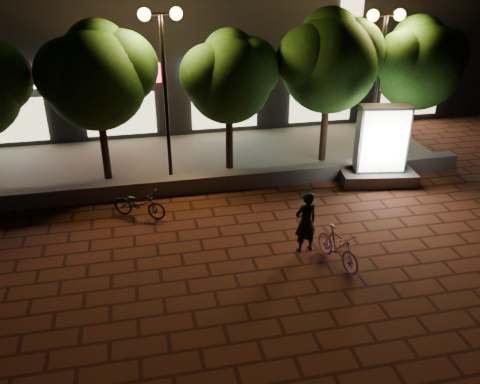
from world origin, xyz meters
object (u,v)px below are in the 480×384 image
object	(u,v)px
tree_left	(97,73)
tree_mid	(230,74)
street_lamp_left	(163,52)
rider	(306,222)
tree_right	(330,58)
street_lamp_right	(382,48)
scooter_parked	(140,204)
scooter_pink	(338,247)
tree_far_right	(420,60)
ad_kiosk	(380,152)

from	to	relation	value
tree_left	tree_mid	world-z (taller)	tree_left
street_lamp_left	rider	distance (m)	6.70
tree_right	street_lamp_left	distance (m)	5.38
street_lamp_right	tree_right	bearing A→B (deg)	170.90
rider	scooter_parked	bearing A→B (deg)	-44.48
scooter_pink	rider	distance (m)	0.97
street_lamp_right	rider	distance (m)	7.30
tree_far_right	street_lamp_left	bearing A→B (deg)	-178.24
tree_left	scooter_parked	size ratio (longest dim) A/B	3.19
tree_far_right	rider	world-z (taller)	tree_far_right
tree_left	rider	world-z (taller)	tree_left
tree_left	street_lamp_left	bearing A→B (deg)	-7.70
tree_right	street_lamp_left	bearing A→B (deg)	-177.19
tree_left	ad_kiosk	distance (m)	8.95
tree_right	ad_kiosk	xyz separation A→B (m)	(1.07, -2.03, -2.55)
street_lamp_right	scooter_parked	world-z (taller)	street_lamp_right
rider	ad_kiosk	bearing A→B (deg)	-147.56
scooter_pink	tree_right	bearing A→B (deg)	56.72
ad_kiosk	rider	bearing A→B (deg)	-136.78
street_lamp_right	scooter_pink	size ratio (longest dim) A/B	3.24
ad_kiosk	scooter_pink	xyz separation A→B (m)	(-3.02, -4.08, -0.56)
street_lamp_left	rider	size ratio (longest dim) A/B	3.23
tree_right	scooter_parked	xyz separation A→B (m)	(-6.43, -2.79, -3.16)
ad_kiosk	tree_far_right	bearing A→B (deg)	43.73
tree_mid	rider	bearing A→B (deg)	-81.68
tree_right	scooter_pink	size ratio (longest dim) A/B	3.30
street_lamp_left	scooter_parked	distance (m)	4.55
tree_left	rider	xyz separation A→B (m)	(4.79, -5.40, -2.64)
scooter_pink	scooter_parked	size ratio (longest dim) A/B	1.00
tree_left	ad_kiosk	world-z (taller)	tree_left
tree_left	rider	size ratio (longest dim) A/B	3.05
scooter_pink	tree_mid	bearing A→B (deg)	86.90
street_lamp_left	scooter_parked	size ratio (longest dim) A/B	3.38
tree_right	scooter_pink	world-z (taller)	tree_right
scooter_pink	street_lamp_left	bearing A→B (deg)	104.60
tree_right	tree_far_right	bearing A→B (deg)	-0.00
tree_left	scooter_parked	distance (m)	4.22
scooter_pink	tree_left	bearing A→B (deg)	115.59
tree_left	tree_far_right	world-z (taller)	tree_left
scooter_pink	tree_far_right	bearing A→B (deg)	34.32
tree_right	street_lamp_left	world-z (taller)	street_lamp_left
tree_far_right	street_lamp_right	distance (m)	1.66
scooter_pink	rider	world-z (taller)	rider
street_lamp_left	street_lamp_right	world-z (taller)	street_lamp_left
tree_right	tree_far_right	xyz separation A→B (m)	(3.20, -0.00, -0.20)
rider	scooter_parked	xyz separation A→B (m)	(-3.91, 2.61, -0.40)
tree_far_right	ad_kiosk	size ratio (longest dim) A/B	1.88
rider	scooter_parked	distance (m)	4.72
tree_far_right	scooter_parked	bearing A→B (deg)	-163.81
tree_right	street_lamp_right	bearing A→B (deg)	-9.10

